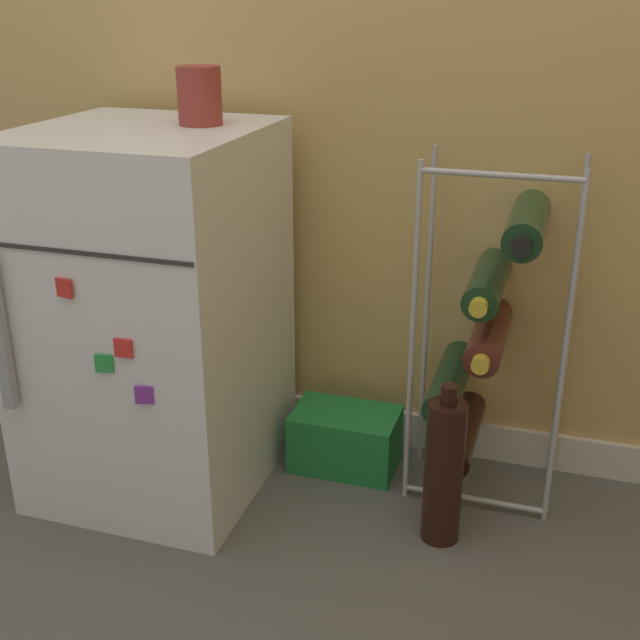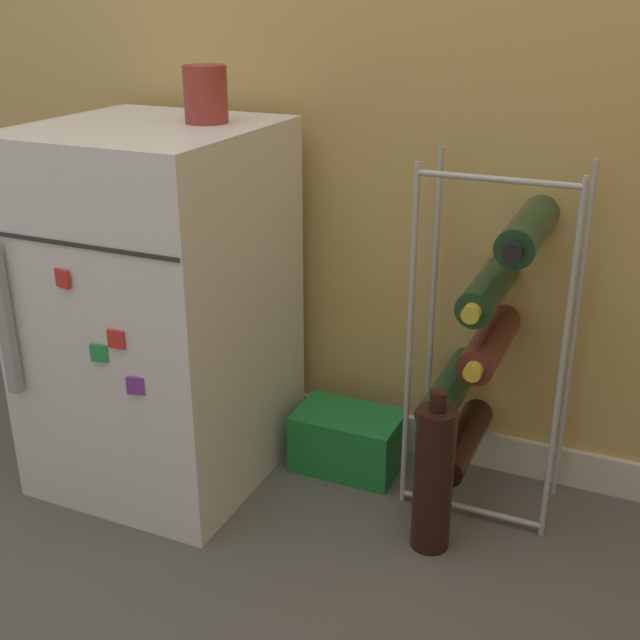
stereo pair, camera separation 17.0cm
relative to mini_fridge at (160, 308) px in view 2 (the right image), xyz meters
name	(u,v)px [view 2 (the right image)]	position (x,y,z in m)	size (l,w,h in m)	color
ground_plane	(220,623)	(0.37, -0.41, -0.40)	(14.00, 14.00, 0.00)	#56544F
mini_fridge	(160,308)	(0.00, 0.00, 0.00)	(0.47, 0.52, 0.79)	white
wine_rack	(484,340)	(0.69, 0.15, -0.02)	(0.31, 0.33, 0.75)	#B2B2B7
soda_box	(348,440)	(0.39, 0.15, -0.33)	(0.24, 0.16, 0.14)	#1E7F38
fridge_top_cup	(206,94)	(0.10, 0.07, 0.45)	(0.09, 0.09, 0.11)	maroon
loose_bottle_floor	(433,478)	(0.65, -0.05, -0.24)	(0.08, 0.08, 0.35)	black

